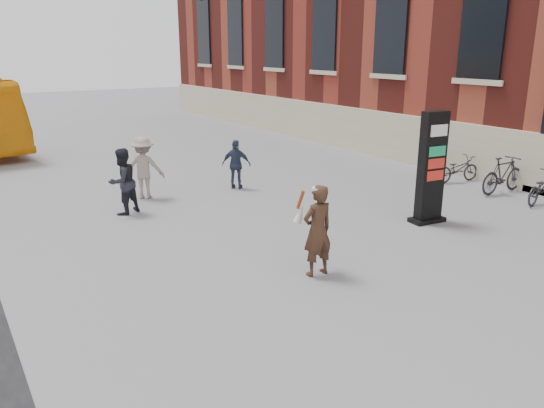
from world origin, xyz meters
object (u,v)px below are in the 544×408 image
pedestrian_a (123,182)px  pedestrian_c (236,164)px  woman (317,229)px  bike_7 (430,160)px  info_pylon (431,168)px  bike_5 (503,175)px  pedestrian_b (144,168)px  bike_6 (458,169)px  bike_4 (542,187)px

pedestrian_a → pedestrian_c: 3.83m
woman → pedestrian_c: woman is taller
bike_7 → pedestrian_c: bearing=48.6°
info_pylon → bike_5: 4.16m
info_pylon → pedestrian_b: (-5.17, 5.99, -0.49)m
pedestrian_c → bike_6: 7.17m
bike_4 → info_pylon: bearing=72.8°
pedestrian_a → bike_5: size_ratio=0.93×
info_pylon → pedestrian_a: info_pylon is taller
info_pylon → bike_4: (4.02, -0.55, -0.94)m
pedestrian_a → bike_5: (10.19, -4.09, -0.31)m
woman → pedestrian_a: bearing=-72.8°
pedestrian_b → bike_4: 11.29m
pedestrian_a → bike_7: bearing=148.1°
info_pylon → woman: 4.45m
bike_5 → info_pylon: bearing=100.5°
bike_5 → bike_7: 2.79m
info_pylon → bike_5: size_ratio=1.48×
pedestrian_a → bike_4: bearing=127.8°
pedestrian_a → bike_6: size_ratio=1.07×
pedestrian_a → bike_6: pedestrian_a is taller
pedestrian_c → bike_7: pedestrian_c is taller
info_pylon → bike_6: 4.74m
pedestrian_a → pedestrian_c: (3.76, 0.70, -0.11)m
bike_6 → woman: bearing=121.5°
bike_4 → bike_7: (0.00, 4.03, 0.07)m
woman → bike_5: (8.32, 1.75, -0.35)m
bike_5 → bike_7: bike_5 is taller
info_pylon → bike_4: size_ratio=1.63×
pedestrian_a → pedestrian_b: bearing=-154.2°
pedestrian_c → bike_7: bearing=-156.8°
woman → bike_4: woman is taller
pedestrian_c → bike_5: bearing=-176.2°
info_pylon → bike_5: bearing=16.8°
info_pylon → bike_7: bearing=47.9°
bike_5 → bike_6: size_ratio=1.14×
bike_4 → bike_5: bike_5 is taller
info_pylon → bike_6: size_ratio=1.69×
woman → pedestrian_c: bearing=-106.6°
pedestrian_b → info_pylon: bearing=160.4°
pedestrian_b → bike_6: pedestrian_b is taller
pedestrian_b → bike_7: 9.54m
bike_4 → pedestrian_b: bearing=45.1°
pedestrian_b → pedestrian_a: bearing=80.0°
woman → pedestrian_b: (-0.87, 7.05, -0.02)m
woman → bike_4: bearing=-177.0°
bike_5 → bike_6: bike_5 is taller
info_pylon → pedestrian_b: info_pylon is taller
pedestrian_c → bike_4: 8.82m
pedestrian_a → bike_4: 11.51m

